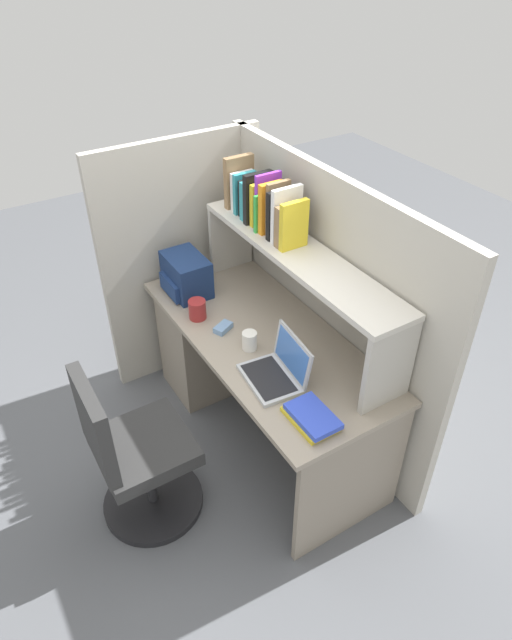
% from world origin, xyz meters
% --- Properties ---
extents(ground_plane, '(8.00, 8.00, 0.00)m').
position_xyz_m(ground_plane, '(0.00, 0.00, 0.00)').
color(ground_plane, '#595B60').
extents(desk, '(1.60, 0.70, 0.73)m').
position_xyz_m(desk, '(-0.39, 0.00, 0.40)').
color(desk, gray).
rests_on(desk, ground_plane).
extents(cubicle_partition_rear, '(1.84, 0.05, 1.55)m').
position_xyz_m(cubicle_partition_rear, '(0.00, 0.38, 0.78)').
color(cubicle_partition_rear, '#B2ADA0').
rests_on(cubicle_partition_rear, ground_plane).
extents(cubicle_partition_left, '(0.05, 1.06, 1.55)m').
position_xyz_m(cubicle_partition_left, '(-0.85, -0.05, 0.78)').
color(cubicle_partition_left, '#B2ADA0').
rests_on(cubicle_partition_left, ground_plane).
extents(overhead_hutch, '(1.44, 0.28, 0.45)m').
position_xyz_m(overhead_hutch, '(0.00, 0.20, 1.08)').
color(overhead_hutch, '#BCB7AC').
rests_on(overhead_hutch, desk).
extents(reference_books_on_shelf, '(0.60, 0.19, 0.29)m').
position_xyz_m(reference_books_on_shelf, '(-0.32, 0.20, 1.31)').
color(reference_books_on_shelf, olive).
rests_on(reference_books_on_shelf, overhead_hutch).
extents(laptop, '(0.33, 0.28, 0.22)m').
position_xyz_m(laptop, '(0.31, -0.12, 0.78)').
color(laptop, '#B7BABF').
rests_on(laptop, desk).
extents(backpack, '(0.30, 0.23, 0.23)m').
position_xyz_m(backpack, '(-0.59, -0.16, 0.84)').
color(backpack, navy).
rests_on(backpack, desk).
extents(computer_mouse, '(0.10, 0.12, 0.03)m').
position_xyz_m(computer_mouse, '(-0.15, -0.16, 0.75)').
color(computer_mouse, '#7299C6').
rests_on(computer_mouse, desk).
extents(paper_cup, '(0.08, 0.08, 0.10)m').
position_xyz_m(paper_cup, '(0.05, -0.12, 0.78)').
color(paper_cup, white).
rests_on(paper_cup, desk).
extents(snack_canister, '(0.10, 0.10, 0.11)m').
position_xyz_m(snack_canister, '(-0.32, -0.23, 0.78)').
color(snack_canister, maroon).
rests_on(snack_canister, desk).
extents(desk_book_stack, '(0.25, 0.16, 0.05)m').
position_xyz_m(desk_book_stack, '(0.62, -0.15, 0.75)').
color(desk_book_stack, yellow).
rests_on(desk_book_stack, desk).
extents(office_chair, '(0.52, 0.52, 0.93)m').
position_xyz_m(office_chair, '(0.13, -0.83, 0.39)').
color(office_chair, black).
rests_on(office_chair, ground_plane).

